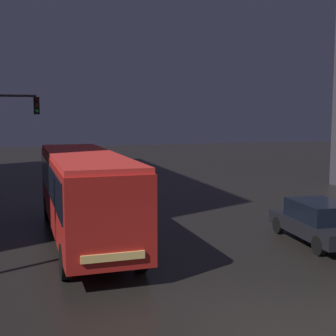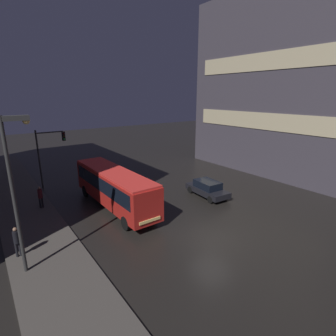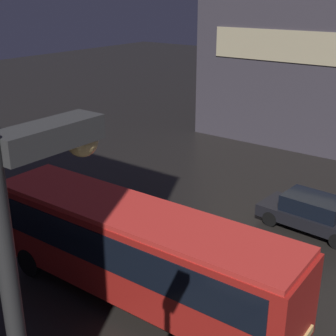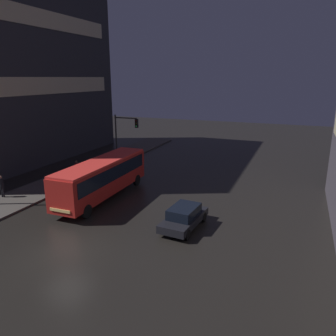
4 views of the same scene
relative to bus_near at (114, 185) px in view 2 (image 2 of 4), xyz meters
name	(u,v)px [view 2 (image 2 of 4)]	position (x,y,z in m)	size (l,w,h in m)	color
ground_plane	(212,240)	(2.84, -8.32, -1.95)	(120.00, 120.00, 0.00)	black
sidewalk_left	(30,219)	(-6.16, 1.68, -1.87)	(4.00, 48.00, 0.15)	#47423D
building_right_block	(287,86)	(21.95, -1.06, 8.00)	(10.07, 20.30, 19.90)	#423D47
bus_near	(114,185)	(0.00, 0.00, 0.00)	(2.52, 10.67, 3.16)	#AD1E19
car_taxi	(207,188)	(7.93, -2.69, -1.20)	(2.16, 4.41, 1.45)	black
pedestrian_near	(17,240)	(-7.46, -3.27, -0.75)	(0.38, 0.38, 1.80)	black
pedestrian_mid	(40,195)	(-5.00, 3.15, -0.74)	(0.36, 0.36, 1.79)	black
traffic_light_main	(48,149)	(-2.88, 8.63, 1.93)	(2.74, 0.35, 5.77)	#2D2D2D
street_lamp_sidewalk	(16,174)	(-7.13, -4.94, 3.46)	(1.25, 0.36, 8.00)	#2D2D2D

